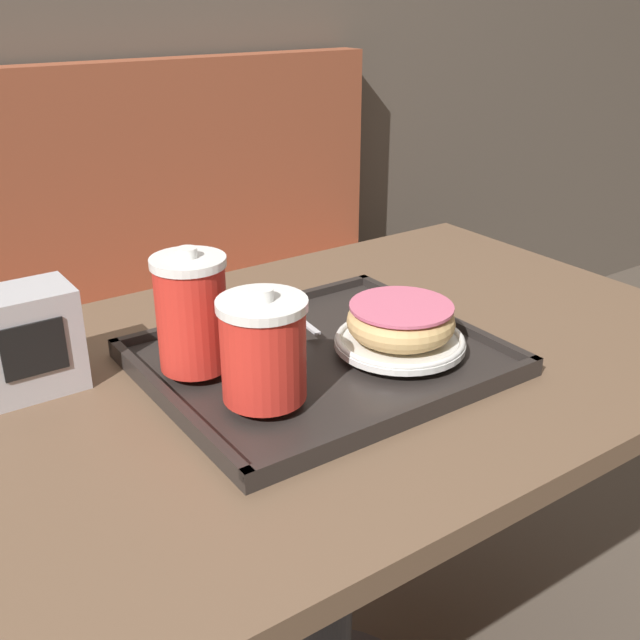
{
  "coord_description": "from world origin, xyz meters",
  "views": [
    {
      "loc": [
        -0.51,
        -0.72,
        1.15
      ],
      "look_at": [
        -0.03,
        -0.02,
        0.77
      ],
      "focal_mm": 42.0,
      "sensor_mm": 36.0,
      "label": 1
    }
  ],
  "objects_px": {
    "coffee_cup_front": "(263,349)",
    "donut_chocolate_glazed": "(401,320)",
    "napkin_dispenser": "(25,341)",
    "coffee_cup_rear": "(192,312)",
    "spoon": "(279,302)"
  },
  "relations": [
    {
      "from": "donut_chocolate_glazed",
      "to": "napkin_dispenser",
      "type": "bearing_deg",
      "value": 153.96
    },
    {
      "from": "coffee_cup_front",
      "to": "coffee_cup_rear",
      "type": "distance_m",
      "value": 0.12
    },
    {
      "from": "coffee_cup_front",
      "to": "coffee_cup_rear",
      "type": "relative_size",
      "value": 0.86
    },
    {
      "from": "donut_chocolate_glazed",
      "to": "coffee_cup_front",
      "type": "bearing_deg",
      "value": -176.61
    },
    {
      "from": "coffee_cup_front",
      "to": "napkin_dispenser",
      "type": "bearing_deg",
      "value": 133.33
    },
    {
      "from": "napkin_dispenser",
      "to": "spoon",
      "type": "bearing_deg",
      "value": 0.57
    },
    {
      "from": "coffee_cup_front",
      "to": "coffee_cup_rear",
      "type": "height_order",
      "value": "coffee_cup_rear"
    },
    {
      "from": "coffee_cup_rear",
      "to": "napkin_dispenser",
      "type": "relative_size",
      "value": 1.18
    },
    {
      "from": "donut_chocolate_glazed",
      "to": "napkin_dispenser",
      "type": "distance_m",
      "value": 0.45
    },
    {
      "from": "coffee_cup_front",
      "to": "donut_chocolate_glazed",
      "type": "xyz_separation_m",
      "value": [
        0.21,
        0.01,
        -0.02
      ]
    },
    {
      "from": "donut_chocolate_glazed",
      "to": "spoon",
      "type": "relative_size",
      "value": 0.85
    },
    {
      "from": "spoon",
      "to": "napkin_dispenser",
      "type": "xyz_separation_m",
      "value": [
        -0.35,
        -0.0,
        0.03
      ]
    },
    {
      "from": "spoon",
      "to": "napkin_dispenser",
      "type": "relative_size",
      "value": 1.28
    },
    {
      "from": "coffee_cup_rear",
      "to": "donut_chocolate_glazed",
      "type": "bearing_deg",
      "value": -22.58
    },
    {
      "from": "coffee_cup_rear",
      "to": "coffee_cup_front",
      "type": "bearing_deg",
      "value": -74.65
    }
  ]
}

